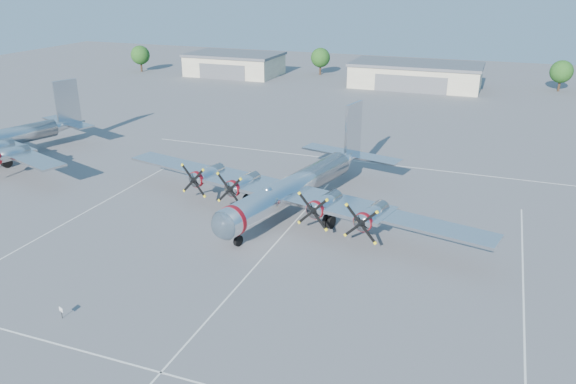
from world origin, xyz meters
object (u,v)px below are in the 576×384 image
(hangar_west, at_px, (235,64))
(main_bomber_b29, at_px, (297,211))
(tree_west, at_px, (320,58))
(tree_east, at_px, (562,72))
(tree_far_west, at_px, (140,55))
(bomber_west, at_px, (4,158))
(hangar_center, at_px, (416,75))
(info_placard, at_px, (61,311))

(hangar_west, distance_m, main_bomber_b29, 87.94)
(tree_west, height_order, tree_east, same)
(tree_far_west, bearing_deg, bomber_west, -70.26)
(hangar_west, xyz_separation_m, tree_west, (20.00, 8.04, 1.51))
(hangar_west, relative_size, tree_west, 3.40)
(hangar_center, distance_m, tree_far_west, 70.13)
(info_placard, bearing_deg, bomber_west, 161.31)
(tree_west, bearing_deg, tree_far_west, -165.07)
(hangar_center, distance_m, main_bomber_b29, 76.04)
(tree_east, relative_size, bomber_west, 0.19)
(hangar_center, bearing_deg, info_placard, -95.79)
(tree_east, distance_m, info_placard, 114.71)
(main_bomber_b29, bearing_deg, tree_east, 82.43)
(hangar_center, relative_size, tree_east, 4.31)
(tree_west, xyz_separation_m, info_placard, (14.73, -109.35, -3.58))
(hangar_west, bearing_deg, hangar_center, -0.00)
(tree_west, relative_size, info_placard, 7.22)
(tree_far_west, distance_m, tree_west, 46.57)
(tree_far_west, bearing_deg, info_placard, -58.47)
(hangar_west, xyz_separation_m, hangar_center, (45.00, -0.00, -0.00))
(hangar_center, xyz_separation_m, tree_east, (30.00, 6.04, 1.51))
(bomber_west, distance_m, info_placard, 44.89)
(hangar_center, bearing_deg, main_bomber_b29, -90.62)
(hangar_center, bearing_deg, hangar_west, 180.00)
(hangar_west, height_order, tree_far_west, tree_far_west)
(tree_east, relative_size, info_placard, 7.22)
(main_bomber_b29, relative_size, info_placard, 46.95)
(tree_east, xyz_separation_m, bomber_west, (-75.19, -79.16, -4.22))
(tree_east, height_order, info_placard, tree_east)
(tree_west, distance_m, bomber_west, 83.74)
(hangar_center, distance_m, tree_west, 26.30)
(tree_far_west, bearing_deg, tree_west, 14.93)
(hangar_center, distance_m, bomber_west, 86.00)
(tree_west, bearing_deg, tree_east, -2.08)
(tree_west, xyz_separation_m, tree_east, (55.00, -2.00, 0.00))
(hangar_west, relative_size, tree_east, 3.40)
(hangar_center, relative_size, bomber_west, 0.80)
(hangar_center, bearing_deg, bomber_west, -121.72)
(tree_west, bearing_deg, hangar_center, -17.82)
(tree_east, bearing_deg, info_placard, -110.56)
(main_bomber_b29, bearing_deg, tree_far_west, 146.86)
(tree_far_west, relative_size, tree_east, 1.00)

